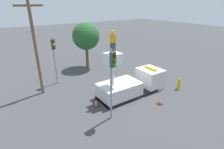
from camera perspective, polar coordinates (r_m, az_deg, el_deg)
ground_plane at (r=16.50m, az=5.10°, el=-6.52°), size 120.00×120.00×0.00m
bucket_truck at (r=16.35m, az=6.40°, el=-3.35°), size 6.65×2.39×4.26m
worker at (r=13.73m, az=0.27°, el=10.56°), size 0.40×0.26×1.75m
traffic_light_pole at (r=11.53m, az=0.08°, el=0.81°), size 0.34×0.57×5.24m
traffic_light_across at (r=18.32m, az=-18.46°, el=7.05°), size 0.34×0.57×4.88m
fire_hydrant at (r=18.45m, az=21.00°, el=-2.83°), size 0.53×0.29×1.14m
traffic_cone_rear at (r=14.60m, az=-5.21°, el=-9.35°), size 0.38×0.38×0.62m
traffic_cone_curbside at (r=15.39m, az=15.32°, el=-8.43°), size 0.40×0.40×0.58m
tree_left_bg at (r=22.46m, az=-8.50°, el=12.22°), size 3.39×3.39×5.79m
utility_pole at (r=16.52m, az=-23.76°, el=8.45°), size 2.20×0.26×8.35m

